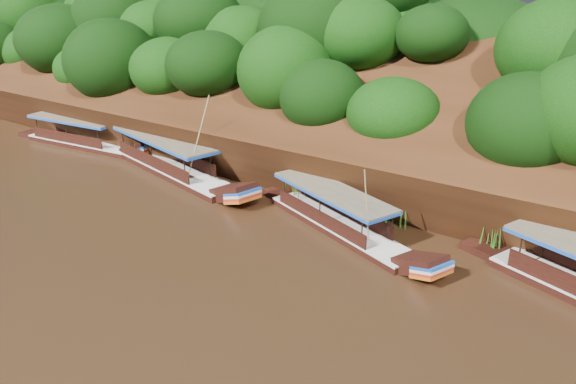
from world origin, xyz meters
name	(u,v)px	position (x,y,z in m)	size (l,w,h in m)	color
ground	(269,285)	(0.00, 0.00, 0.00)	(160.00, 160.00, 0.00)	black
riverbank	(448,138)	(-0.01, 22.73, 1.89)	(120.00, 30.06, 19.40)	black
boat_1	(347,227)	(0.28, 6.81, 0.51)	(12.83, 6.31, 5.15)	black
boat_2	(177,168)	(-14.56, 8.25, 0.58)	(16.32, 5.68, 6.93)	black
boat_3	(88,141)	(-25.90, 9.03, 0.53)	(13.31, 3.44, 2.80)	black
reeds	(322,193)	(-3.14, 9.58, 0.87)	(48.10, 2.30, 2.13)	#31681A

